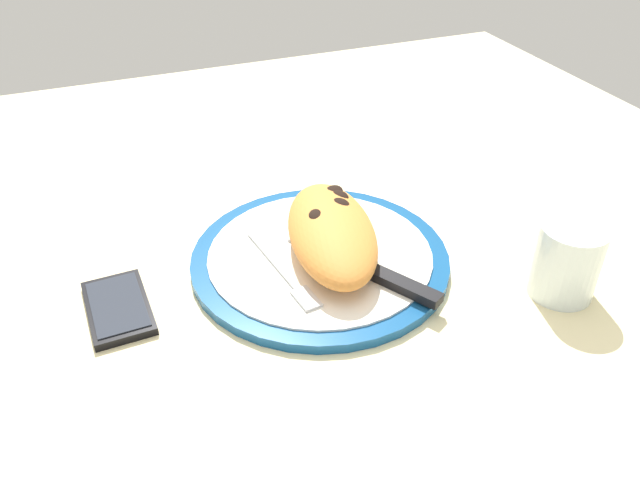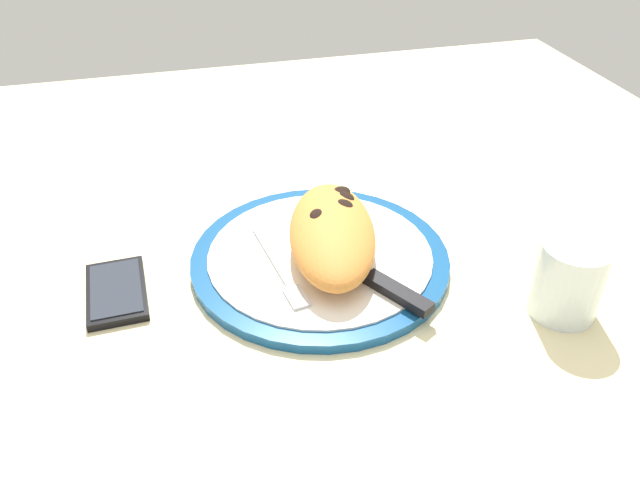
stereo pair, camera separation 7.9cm
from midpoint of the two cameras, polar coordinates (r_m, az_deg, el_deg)
ground_plane at (r=82.30cm, az=2.76°, el=-2.99°), size 150.00×150.00×3.00cm
plate at (r=80.93cm, az=2.80°, el=-1.73°), size 32.85×32.85×1.59cm
calzone at (r=79.29cm, az=3.98°, el=0.55°), size 24.42×15.28×5.48cm
fork at (r=76.81cm, az=-0.50°, el=-3.04°), size 17.37×3.99×0.40cm
knife at (r=75.66cm, az=8.26°, el=-3.88°), size 19.76×12.67×1.20cm
smartphone at (r=78.74cm, az=-15.13°, el=-4.54°), size 12.04×7.34×1.16cm
water_glass at (r=78.39cm, az=24.10°, el=-3.73°), size 7.74×7.74×9.29cm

